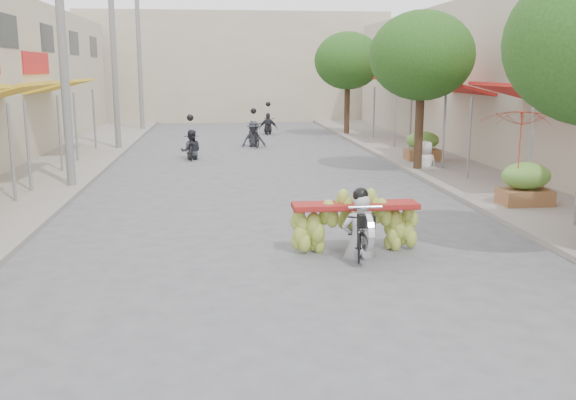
# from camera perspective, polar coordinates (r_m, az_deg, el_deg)

# --- Properties ---
(ground) EXTENTS (120.00, 120.00, 0.00)m
(ground) POSITION_cam_1_polar(r_m,az_deg,el_deg) (7.51, 3.83, -15.05)
(ground) COLOR #5A5A60
(ground) RESTS_ON ground
(sidewalk_left) EXTENTS (4.00, 60.00, 0.12)m
(sidewalk_left) POSITION_cam_1_polar(r_m,az_deg,el_deg) (22.61, -21.02, 2.37)
(sidewalk_left) COLOR gray
(sidewalk_left) RESTS_ON ground
(sidewalk_right) EXTENTS (4.00, 60.00, 0.12)m
(sidewalk_right) POSITION_cam_1_polar(r_m,az_deg,el_deg) (23.35, 14.43, 3.04)
(sidewalk_right) COLOR gray
(sidewalk_right) RESTS_ON ground
(far_building) EXTENTS (20.00, 6.00, 7.00)m
(far_building) POSITION_cam_1_polar(r_m,az_deg,el_deg) (44.63, -4.79, 11.66)
(far_building) COLOR #B4A88F
(far_building) RESTS_ON ground
(utility_pole_mid) EXTENTS (0.60, 0.24, 8.00)m
(utility_pole_mid) POSITION_cam_1_polar(r_m,az_deg,el_deg) (19.09, -19.43, 12.90)
(utility_pole_mid) COLOR slate
(utility_pole_mid) RESTS_ON ground
(utility_pole_far) EXTENTS (0.60, 0.24, 8.00)m
(utility_pole_far) POSITION_cam_1_polar(r_m,az_deg,el_deg) (27.93, -15.24, 12.50)
(utility_pole_far) COLOR slate
(utility_pole_far) RESTS_ON ground
(utility_pole_back) EXTENTS (0.60, 0.24, 8.00)m
(utility_pole_back) POSITION_cam_1_polar(r_m,az_deg,el_deg) (36.85, -13.07, 12.27)
(utility_pole_back) COLOR slate
(utility_pole_back) RESTS_ON ground
(street_tree_mid) EXTENTS (3.40, 3.40, 5.25)m
(street_tree_mid) POSITION_cam_1_polar(r_m,az_deg,el_deg) (21.65, 11.82, 12.41)
(street_tree_mid) COLOR #3A2719
(street_tree_mid) RESTS_ON ground
(street_tree_far) EXTENTS (3.40, 3.40, 5.25)m
(street_tree_far) POSITION_cam_1_polar(r_m,az_deg,el_deg) (33.28, 5.34, 12.21)
(street_tree_far) COLOR #3A2719
(street_tree_far) RESTS_ON ground
(produce_crate_mid) EXTENTS (1.20, 0.88, 1.16)m
(produce_crate_mid) POSITION_cam_1_polar(r_m,az_deg,el_deg) (16.59, 20.39, 1.63)
(produce_crate_mid) COLOR brown
(produce_crate_mid) RESTS_ON ground
(produce_crate_far) EXTENTS (1.20, 0.88, 1.16)m
(produce_crate_far) POSITION_cam_1_polar(r_m,az_deg,el_deg) (23.94, 11.88, 4.94)
(produce_crate_far) COLOR brown
(produce_crate_far) RESTS_ON ground
(banana_motorbike) EXTENTS (2.34, 1.75, 2.19)m
(banana_motorbike) POSITION_cam_1_polar(r_m,az_deg,el_deg) (11.79, 6.20, -1.38)
(banana_motorbike) COLOR black
(banana_motorbike) RESTS_ON ground
(market_umbrella) EXTENTS (2.49, 2.49, 1.80)m
(market_umbrella) POSITION_cam_1_polar(r_m,az_deg,el_deg) (16.02, 20.16, 7.76)
(market_umbrella) COLOR #A32915
(market_umbrella) RESTS_ON ground
(pedestrian) EXTENTS (0.89, 0.58, 1.71)m
(pedestrian) POSITION_cam_1_polar(r_m,az_deg,el_deg) (22.39, 12.19, 5.16)
(pedestrian) COLOR white
(pedestrian) RESTS_ON ground
(bg_motorbike_a) EXTENTS (0.80, 1.54, 1.95)m
(bg_motorbike_a) POSITION_cam_1_polar(r_m,az_deg,el_deg) (24.67, -8.63, 5.34)
(bg_motorbike_a) COLOR black
(bg_motorbike_a) RESTS_ON ground
(bg_motorbike_b) EXTENTS (1.14, 1.99, 1.95)m
(bg_motorbike_b) POSITION_cam_1_polar(r_m,az_deg,el_deg) (28.39, -3.07, 6.38)
(bg_motorbike_b) COLOR black
(bg_motorbike_b) RESTS_ON ground
(bg_motorbike_c) EXTENTS (1.05, 1.53, 1.95)m
(bg_motorbike_c) POSITION_cam_1_polar(r_m,az_deg,el_deg) (33.97, -1.77, 7.25)
(bg_motorbike_c) COLOR black
(bg_motorbike_c) RESTS_ON ground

